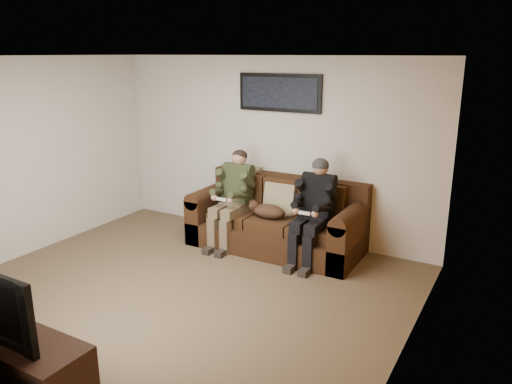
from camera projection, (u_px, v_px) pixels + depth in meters
The scene contains 15 objects.
floor at pixel (177, 293), 5.66m from camera, with size 5.00×5.00×0.00m, color brown.
ceiling at pixel (166, 56), 4.96m from camera, with size 5.00×5.00×0.00m, color silver.
wall_back at pixel (270, 148), 7.20m from camera, with size 5.00×5.00×0.00m, color beige.
wall_left at pixel (20, 159), 6.49m from camera, with size 4.50×4.50×0.00m, color beige.
wall_right at pixel (411, 220), 4.13m from camera, with size 4.50×4.50×0.00m, color beige.
accent_wall_right at pixel (410, 219), 4.13m from camera, with size 4.50×4.50×0.00m, color #A85E10.
sofa at pixel (278, 222), 6.94m from camera, with size 2.36×1.02×0.97m.
throw_pillow at pixel (280, 199), 6.89m from camera, with size 0.45×0.13×0.43m, color #978A63.
throw_blanket at pixel (245, 170), 7.36m from camera, with size 0.48×0.24×0.09m, color tan.
person_left at pixel (233, 192), 6.95m from camera, with size 0.51×0.87×1.33m.
person_right at pixel (314, 205), 6.38m from camera, with size 0.51×0.86×1.34m.
cat at pixel (267, 211), 6.74m from camera, with size 0.66×0.26×0.24m.
framed_poster at pixel (279, 93), 6.88m from camera, with size 1.25×0.05×0.52m.
tv_stand at pixel (10, 360), 4.04m from camera, with size 1.50×0.48×0.47m, color black.
television at pixel (1, 300), 3.89m from camera, with size 1.03×0.14×0.60m, color black.
Camera 1 is at (3.30, -4.04, 2.63)m, focal length 35.00 mm.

